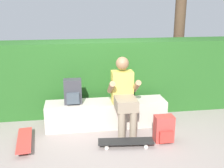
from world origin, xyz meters
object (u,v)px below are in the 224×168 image
bench_main (106,114)px  person_skater (124,93)px  backpack_on_ground (164,129)px  skateboard_near_person (126,142)px  skateboard_beside_bench (24,140)px  backpack_on_bench (73,92)px

bench_main → person_skater: bearing=-39.3°
backpack_on_ground → skateboard_near_person: bearing=-173.1°
bench_main → skateboard_beside_bench: bearing=-159.5°
bench_main → skateboard_near_person: 0.78m
skateboard_near_person → backpack_on_bench: size_ratio=2.04×
bench_main → backpack_on_ground: 1.03m
skateboard_near_person → backpack_on_ground: (0.59, 0.07, 0.12)m
skateboard_beside_bench → backpack_on_ground: size_ratio=2.04×
backpack_on_ground → person_skater: bearing=138.1°
bench_main → skateboard_near_person: bearing=-76.1°
bench_main → backpack_on_bench: bearing=-179.0°
person_skater → backpack_on_bench: size_ratio=2.96×
bench_main → backpack_on_bench: 0.68m
bench_main → person_skater: (0.25, -0.21, 0.42)m
skateboard_beside_bench → skateboard_near_person: bearing=-10.6°
skateboard_beside_bench → backpack_on_ground: 2.06m
backpack_on_bench → backpack_on_ground: bearing=-26.9°
skateboard_near_person → backpack_on_ground: 0.61m
skateboard_beside_bench → person_skater: bearing=9.9°
skateboard_beside_bench → backpack_on_bench: bearing=32.5°
bench_main → backpack_on_ground: bench_main is taller
skateboard_near_person → skateboard_beside_bench: same height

